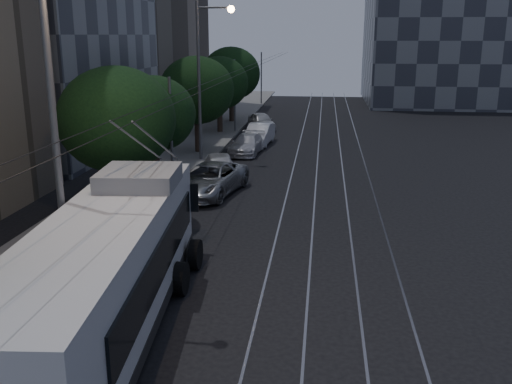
{
  "coord_description": "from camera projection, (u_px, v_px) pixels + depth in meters",
  "views": [
    {
      "loc": [
        2.04,
        -16.73,
        7.92
      ],
      "look_at": [
        -0.48,
        4.36,
        2.04
      ],
      "focal_mm": 40.0,
      "sensor_mm": 36.0,
      "label": 1
    }
  ],
  "objects": [
    {
      "name": "tree_5",
      "position": [
        231.0,
        74.0,
        52.01
      ],
      "size": [
        5.33,
        5.33,
        6.9
      ],
      "color": "black",
      "rests_on": "ground"
    },
    {
      "name": "streetlamp_near",
      "position": [
        66.0,
        87.0,
        15.06
      ],
      "size": [
        2.64,
        0.44,
        11.04
      ],
      "color": "slate",
      "rests_on": "ground"
    },
    {
      "name": "pickup_silver",
      "position": [
        209.0,
        179.0,
        29.08
      ],
      "size": [
        3.72,
        6.07,
        1.57
      ],
      "primitive_type": "imported",
      "rotation": [
        0.0,
        0.0,
        -0.21
      ],
      "color": "#979A9E",
      "rests_on": "ground"
    },
    {
      "name": "tram_rails",
      "position": [
        330.0,
        160.0,
        37.21
      ],
      "size": [
        4.52,
        90.0,
        0.02
      ],
      "color": "gray",
      "rests_on": "ground"
    },
    {
      "name": "car_white_a",
      "position": [
        220.0,
        167.0,
        31.98
      ],
      "size": [
        2.81,
        4.67,
        1.49
      ],
      "primitive_type": "imported",
      "rotation": [
        0.0,
        0.0,
        0.26
      ],
      "color": "#AFAFB3",
      "rests_on": "ground"
    },
    {
      "name": "car_white_b",
      "position": [
        247.0,
        144.0,
        39.09
      ],
      "size": [
        2.3,
        4.75,
        1.33
      ],
      "primitive_type": "imported",
      "rotation": [
        0.0,
        0.0,
        -0.1
      ],
      "color": "silver",
      "rests_on": "ground"
    },
    {
      "name": "car_white_c",
      "position": [
        259.0,
        134.0,
        42.42
      ],
      "size": [
        1.99,
        4.76,
        1.53
      ],
      "primitive_type": "imported",
      "rotation": [
        0.0,
        0.0,
        -0.08
      ],
      "color": "silver",
      "rests_on": "ground"
    },
    {
      "name": "tree_3",
      "position": [
        197.0,
        90.0,
        38.25
      ],
      "size": [
        5.04,
        5.04,
        6.59
      ],
      "color": "black",
      "rests_on": "ground"
    },
    {
      "name": "trolleybus",
      "position": [
        108.0,
        272.0,
        15.17
      ],
      "size": [
        3.84,
        13.25,
        5.63
      ],
      "rotation": [
        0.0,
        0.0,
        0.09
      ],
      "color": "silver",
      "rests_on": "ground"
    },
    {
      "name": "overhead_wires",
      "position": [
        216.0,
        105.0,
        37.14
      ],
      "size": [
        2.23,
        90.0,
        6.0
      ],
      "color": "black",
      "rests_on": "ground"
    },
    {
      "name": "tree_1",
      "position": [
        117.0,
        120.0,
        23.64
      ],
      "size": [
        4.89,
        4.89,
        6.73
      ],
      "color": "black",
      "rests_on": "ground"
    },
    {
      "name": "ground",
      "position": [
        255.0,
        289.0,
        18.36
      ],
      "size": [
        120.0,
        120.0,
        0.0
      ],
      "primitive_type": "plane",
      "color": "black",
      "rests_on": "ground"
    },
    {
      "name": "car_white_d",
      "position": [
        261.0,
        121.0,
        49.38
      ],
      "size": [
        3.1,
        4.46,
        1.41
      ],
      "primitive_type": "imported",
      "rotation": [
        0.0,
        0.0,
        0.39
      ],
      "color": "#B5B6B9",
      "rests_on": "ground"
    },
    {
      "name": "tree_4",
      "position": [
        219.0,
        83.0,
        46.34
      ],
      "size": [
        4.77,
        4.77,
        6.27
      ],
      "color": "black",
      "rests_on": "ground"
    },
    {
      "name": "streetlamp_far",
      "position": [
        205.0,
        67.0,
        35.4
      ],
      "size": [
        2.4,
        0.44,
        9.9
      ],
      "color": "slate",
      "rests_on": "ground"
    },
    {
      "name": "sidewalk",
      "position": [
        180.0,
        155.0,
        38.34
      ],
      "size": [
        5.0,
        90.0,
        0.15
      ],
      "primitive_type": "cube",
      "color": "gray",
      "rests_on": "ground"
    },
    {
      "name": "tree_2",
      "position": [
        153.0,
        114.0,
        28.69
      ],
      "size": [
        4.28,
        4.28,
        5.99
      ],
      "color": "black",
      "rests_on": "ground"
    }
  ]
}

